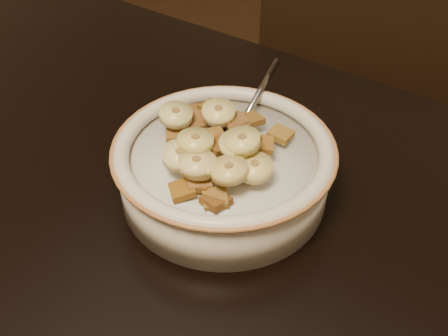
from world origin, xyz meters
The scene contains 42 objects.
chair centered at (0.14, 0.57, 0.45)m, with size 0.40×0.40×0.90m, color black.
cereal_bowl centered at (0.20, 0.16, 0.77)m, with size 0.20×0.20×0.05m, color silver.
milk centered at (0.20, 0.16, 0.80)m, with size 0.16×0.16×0.00m, color silver.
spoon centered at (0.20, 0.19, 0.80)m, with size 0.04×0.05×0.01m, color gray.
cereal_square_0 centered at (0.22, 0.17, 0.82)m, with size 0.02×0.02×0.01m, color brown.
cereal_square_1 centered at (0.22, 0.16, 0.82)m, with size 0.02×0.02×0.01m, color brown.
cereal_square_2 centered at (0.20, 0.16, 0.82)m, with size 0.02×0.02×0.01m, color brown.
cereal_square_3 centered at (0.20, 0.10, 0.80)m, with size 0.02×0.02×0.01m, color brown.
cereal_square_4 centered at (0.23, 0.17, 0.81)m, with size 0.02×0.02×0.01m, color brown.
cereal_square_5 centered at (0.21, 0.11, 0.81)m, with size 0.02×0.02×0.01m, color brown.
cereal_square_6 centered at (0.20, 0.19, 0.82)m, with size 0.02×0.02×0.01m, color brown.
cereal_square_7 centered at (0.21, 0.11, 0.80)m, with size 0.02×0.02×0.01m, color brown.
cereal_square_8 centered at (0.18, 0.19, 0.81)m, with size 0.02×0.02×0.01m, color olive.
cereal_square_9 centered at (0.19, 0.20, 0.81)m, with size 0.02×0.02×0.01m, color brown.
cereal_square_10 centered at (0.21, 0.18, 0.82)m, with size 0.02×0.02×0.01m, color brown.
cereal_square_11 centered at (0.20, 0.15, 0.82)m, with size 0.02×0.02×0.01m, color brown.
cereal_square_12 centered at (0.23, 0.10, 0.80)m, with size 0.02×0.02×0.01m, color brown.
cereal_square_13 centered at (0.21, 0.15, 0.82)m, with size 0.02×0.02×0.01m, color #633610.
cereal_square_14 centered at (0.22, 0.17, 0.82)m, with size 0.02×0.02×0.01m, color brown.
cereal_square_15 centered at (0.21, 0.21, 0.81)m, with size 0.02×0.02×0.01m, color brown.
cereal_square_16 centered at (0.23, 0.11, 0.80)m, with size 0.02×0.02×0.01m, color brown.
cereal_square_17 centered at (0.24, 0.15, 0.81)m, with size 0.02×0.02×0.01m, color brown.
cereal_square_18 centered at (0.14, 0.18, 0.80)m, with size 0.02×0.02×0.01m, color brown.
cereal_square_19 centered at (0.16, 0.17, 0.81)m, with size 0.02×0.02×0.01m, color brown.
cereal_square_20 centered at (0.16, 0.19, 0.80)m, with size 0.02×0.02×0.01m, color brown.
cereal_square_21 centered at (0.16, 0.15, 0.81)m, with size 0.02×0.02×0.01m, color brown.
cereal_square_22 centered at (0.16, 0.21, 0.81)m, with size 0.02×0.02×0.01m, color brown.
cereal_square_23 centered at (0.22, 0.15, 0.82)m, with size 0.02×0.02×0.01m, color brown.
cereal_square_24 centered at (0.24, 0.21, 0.81)m, with size 0.02×0.02×0.01m, color #89601E.
cereal_square_25 centered at (0.24, 0.14, 0.81)m, with size 0.02×0.02×0.01m, color #9D551F.
cereal_square_26 centered at (0.15, 0.20, 0.80)m, with size 0.02×0.02×0.01m, color brown.
cereal_square_27 centered at (0.15, 0.18, 0.81)m, with size 0.02×0.02×0.01m, color olive.
banana_slice_0 centered at (0.22, 0.15, 0.83)m, with size 0.03×0.03×0.01m, color #FFF5A6.
banana_slice_1 centered at (0.19, 0.13, 0.83)m, with size 0.03×0.03×0.01m, color #EBE17D.
banana_slice_2 centered at (0.15, 0.16, 0.82)m, with size 0.03×0.03×0.01m, color #D5C37F.
banana_slice_3 centered at (0.18, 0.18, 0.82)m, with size 0.03×0.03×0.01m, color #FFDD82.
banana_slice_4 centered at (0.21, 0.12, 0.82)m, with size 0.03×0.03×0.01m, color #E5CC73.
banana_slice_5 centered at (0.23, 0.12, 0.82)m, with size 0.03×0.03×0.01m, color #F4D876.
banana_slice_6 centered at (0.21, 0.12, 0.82)m, with size 0.03×0.03×0.01m, color #D5CC75.
banana_slice_7 centered at (0.19, 0.12, 0.82)m, with size 0.03×0.03×0.01m, color #F2E19A.
banana_slice_8 centered at (0.23, 0.15, 0.83)m, with size 0.03×0.03×0.01m, color #FEEB7A.
banana_slice_9 centered at (0.25, 0.14, 0.82)m, with size 0.03×0.03×0.01m, color #F5E17C.
Camera 1 is at (0.39, -0.13, 1.09)m, focal length 40.00 mm.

